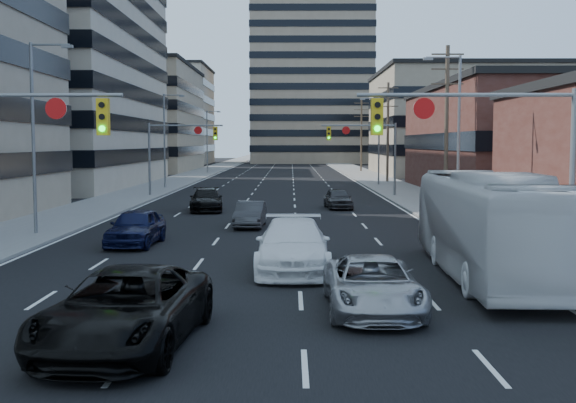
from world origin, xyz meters
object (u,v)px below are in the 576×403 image
(silver_suv, at_px, (373,285))
(sedan_blue, at_px, (136,227))
(white_van, at_px, (293,246))
(transit_bus, at_px, (490,225))
(black_pickup, at_px, (126,309))

(silver_suv, bearing_deg, sedan_blue, 125.65)
(white_van, relative_size, transit_bus, 0.49)
(black_pickup, bearing_deg, silver_suv, 35.05)
(black_pickup, height_order, sedan_blue, black_pickup)
(sedan_blue, bearing_deg, transit_bus, -26.39)
(black_pickup, bearing_deg, white_van, 73.65)
(white_van, xyz_separation_m, sedan_blue, (-6.68, 6.21, -0.09))
(silver_suv, height_order, transit_bus, transit_bus)
(white_van, bearing_deg, sedan_blue, 137.54)
(silver_suv, xyz_separation_m, sedan_blue, (-8.73, 12.14, 0.08))
(silver_suv, relative_size, sedan_blue, 1.10)
(transit_bus, height_order, sedan_blue, transit_bus)
(sedan_blue, bearing_deg, silver_suv, -51.44)
(white_van, height_order, sedan_blue, white_van)
(transit_bus, relative_size, sedan_blue, 2.65)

